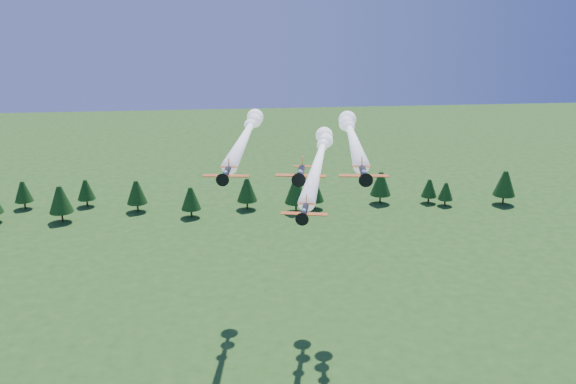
{
  "coord_description": "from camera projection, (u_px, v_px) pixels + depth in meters",
  "views": [
    {
      "loc": [
        -11.23,
        -92.74,
        69.71
      ],
      "look_at": [
        -1.63,
        0.0,
        40.3
      ],
      "focal_mm": 40.0,
      "sensor_mm": 36.0,
      "label": 1
    }
  ],
  "objects": [
    {
      "name": "plane_left",
      "position": [
        247.0,
        133.0,
        125.74
      ],
      "size": [
        12.47,
        51.31,
        3.7
      ],
      "rotation": [
        0.0,
        0.0,
        -0.15
      ],
      "color": "black",
      "rests_on": "ground"
    },
    {
      "name": "plane_right",
      "position": [
        352.0,
        135.0,
        119.69
      ],
      "size": [
        11.0,
        46.69,
        3.7
      ],
      "rotation": [
        0.0,
        0.0,
        -0.13
      ],
      "color": "black",
      "rests_on": "ground"
    },
    {
      "name": "plane_lead",
      "position": [
        320.0,
        157.0,
        119.3
      ],
      "size": [
        16.2,
        54.44,
        3.7
      ],
      "rotation": [
        0.0,
        0.0,
        -0.22
      ],
      "color": "black",
      "rests_on": "ground"
    },
    {
      "name": "plane_slot",
      "position": [
        301.0,
        173.0,
        106.11
      ],
      "size": [
        8.42,
        9.23,
        2.94
      ],
      "rotation": [
        0.0,
        0.0,
        -0.2
      ],
      "color": "black",
      "rests_on": "ground"
    },
    {
      "name": "treeline",
      "position": [
        237.0,
        191.0,
        209.86
      ],
      "size": [
        174.22,
        21.4,
        11.73
      ],
      "color": "#382314",
      "rests_on": "ground"
    }
  ]
}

